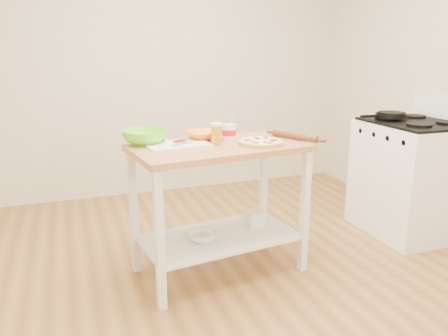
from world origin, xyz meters
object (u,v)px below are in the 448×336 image
cutting_board (176,144)px  shelf_glass_bowl (202,236)px  spatula (182,144)px  beer_pint (216,134)px  shelf_bin (254,219)px  knife (149,142)px  yogurt_tub (229,132)px  prep_island (219,182)px  pizza (261,142)px  skillet (390,115)px  green_bowl (145,137)px  gas_stove (410,177)px  rolling_pin (295,137)px  orange_bowl (203,135)px

cutting_board → shelf_glass_bowl: bearing=-50.6°
cutting_board → spatula: size_ratio=2.92×
beer_pint → shelf_bin: size_ratio=1.22×
knife → beer_pint: 0.44m
cutting_board → beer_pint: 0.27m
cutting_board → yogurt_tub: 0.38m
prep_island → pizza: size_ratio=4.03×
prep_island → pizza: bearing=-17.8°
pizza → shelf_glass_bowl: 0.74m
prep_island → skillet: 1.65m
spatula → green_bowl: 0.26m
skillet → spatula: bearing=-163.4°
green_bowl → knife: bearing=-38.5°
gas_stove → yogurt_tub: size_ratio=5.61×
spatula → knife: size_ratio=0.54×
cutting_board → shelf_glass_bowl: 0.64m
rolling_pin → shelf_glass_bowl: 0.92m
beer_pint → rolling_pin: size_ratio=0.39×
prep_island → cutting_board: cutting_board is taller
gas_stove → yogurt_tub: (-1.61, -0.01, 0.48)m
yogurt_tub → shelf_bin: 0.66m
orange_bowl → shelf_glass_bowl: (-0.09, -0.24, -0.64)m
gas_stove → orange_bowl: gas_stove is taller
gas_stove → cutting_board: gas_stove is taller
knife → skillet: bearing=-2.2°
rolling_pin → pizza: bearing=-167.1°
prep_island → skillet: skillet is taller
pizza → green_bowl: (-0.71, 0.28, 0.03)m
pizza → knife: 0.73m
cutting_board → prep_island: bearing=-26.1°
pizza → beer_pint: (-0.27, 0.09, 0.06)m
spatula → beer_pint: beer_pint is taller
rolling_pin → shelf_bin: (-0.25, 0.09, -0.60)m
prep_island → shelf_glass_bowl: prep_island is taller
prep_island → gas_stove: gas_stove is taller
skillet → green_bowl: bearing=-168.6°
yogurt_tub → shelf_glass_bowl: bearing=-149.6°
beer_pint → yogurt_tub: 0.16m
gas_stove → spatula: 2.01m
shelf_bin → yogurt_tub: bearing=168.5°
cutting_board → rolling_pin: bearing=-13.9°
prep_island → shelf_glass_bowl: size_ratio=5.91×
beer_pint → rolling_pin: (0.56, -0.02, -0.05)m
yogurt_tub → pizza: bearing=-52.6°
skillet → rolling_pin: 1.09m
skillet → green_bowl: size_ratio=1.37×
rolling_pin → beer_pint: bearing=177.5°
skillet → shelf_glass_bowl: skillet is taller
orange_bowl → yogurt_tub: size_ratio=1.21×
green_bowl → beer_pint: (0.43, -0.19, 0.03)m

